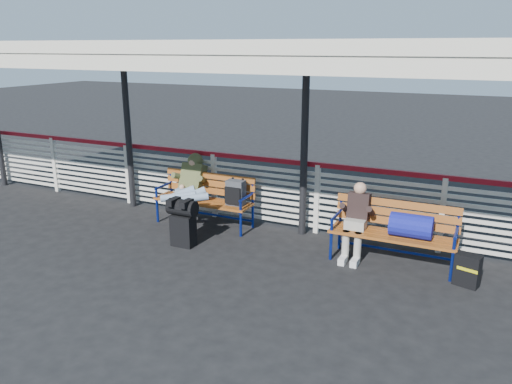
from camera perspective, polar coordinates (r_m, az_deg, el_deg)
The scene contains 9 objects.
ground at distance 7.99m, azimuth -11.53°, elevation -6.78°, with size 60.00×60.00×0.00m, color black.
fence at distance 9.27m, azimuth -4.80°, elevation 1.08°, with size 12.08×0.08×1.24m.
canopy at distance 8.07m, azimuth -9.01°, elevation 15.79°, with size 12.60×3.60×3.16m.
luggage_stack at distance 8.02m, azimuth -8.36°, elevation -3.27°, with size 0.47×0.26×0.77m.
bench_left at distance 8.82m, azimuth -4.83°, elevation -0.22°, with size 1.80×0.56×0.92m.
bench_right at distance 7.50m, azimuth 16.40°, elevation -3.80°, with size 1.80×0.56×0.92m.
traveler_man at distance 8.67m, azimuth -7.86°, elevation 0.07°, with size 0.94×1.64×0.77m.
companion_person at distance 7.61m, azimuth 11.37°, elevation -3.14°, with size 0.32×0.66×1.15m.
suitcase_side at distance 7.29m, azimuth 23.00°, elevation -8.22°, with size 0.36×0.28×0.45m.
Camera 1 is at (4.50, -5.83, 3.09)m, focal length 35.00 mm.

